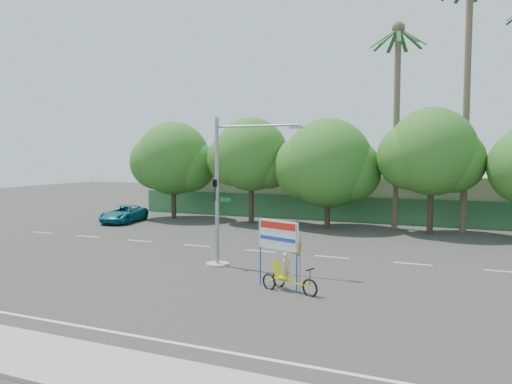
% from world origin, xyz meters
% --- Properties ---
extents(ground, '(120.00, 120.00, 0.00)m').
position_xyz_m(ground, '(0.00, 0.00, 0.00)').
color(ground, '#33302D').
rests_on(ground, ground).
extents(sidewalk_near, '(50.00, 2.40, 0.12)m').
position_xyz_m(sidewalk_near, '(0.00, -7.50, 0.06)').
color(sidewalk_near, gray).
rests_on(sidewalk_near, ground).
extents(fence, '(38.00, 0.08, 2.00)m').
position_xyz_m(fence, '(0.00, 21.50, 1.00)').
color(fence, '#336B3D').
rests_on(fence, ground).
extents(building_left, '(12.00, 8.00, 4.00)m').
position_xyz_m(building_left, '(-10.00, 26.00, 2.00)').
color(building_left, beige).
rests_on(building_left, ground).
extents(building_right, '(14.00, 8.00, 3.60)m').
position_xyz_m(building_right, '(8.00, 26.00, 1.80)').
color(building_right, beige).
rests_on(building_right, ground).
extents(tree_far_left, '(7.14, 6.00, 7.96)m').
position_xyz_m(tree_far_left, '(-14.05, 18.00, 4.76)').
color(tree_far_left, '#473828').
rests_on(tree_far_left, ground).
extents(tree_left, '(6.66, 5.60, 8.07)m').
position_xyz_m(tree_left, '(-7.05, 18.00, 5.06)').
color(tree_left, '#473828').
rests_on(tree_left, ground).
extents(tree_center, '(7.62, 6.40, 7.85)m').
position_xyz_m(tree_center, '(-1.05, 18.00, 4.47)').
color(tree_center, '#473828').
rests_on(tree_center, ground).
extents(tree_right, '(6.90, 5.80, 8.36)m').
position_xyz_m(tree_right, '(5.95, 18.00, 5.24)').
color(tree_right, '#473828').
rests_on(tree_right, ground).
extents(palm_tall, '(3.73, 3.79, 17.45)m').
position_xyz_m(palm_tall, '(8.00, 19.50, 10.46)').
color(palm_tall, '#70604C').
rests_on(palm_tall, ground).
extents(palm_short, '(3.73, 3.79, 14.45)m').
position_xyz_m(palm_short, '(3.50, 19.50, 8.86)').
color(palm_short, '#70604C').
rests_on(palm_short, ground).
extents(traffic_signal, '(4.72, 1.10, 7.00)m').
position_xyz_m(traffic_signal, '(-2.20, 3.98, 2.92)').
color(traffic_signal, gray).
rests_on(traffic_signal, ground).
extents(trike_billboard, '(2.76, 1.24, 2.85)m').
position_xyz_m(trike_billboard, '(1.90, 1.17, 1.15)').
color(trike_billboard, black).
rests_on(trike_billboard, ground).
extents(pickup_truck, '(2.94, 5.03, 1.31)m').
position_xyz_m(pickup_truck, '(-16.27, 14.42, 0.66)').
color(pickup_truck, '#106776').
rests_on(pickup_truck, ground).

